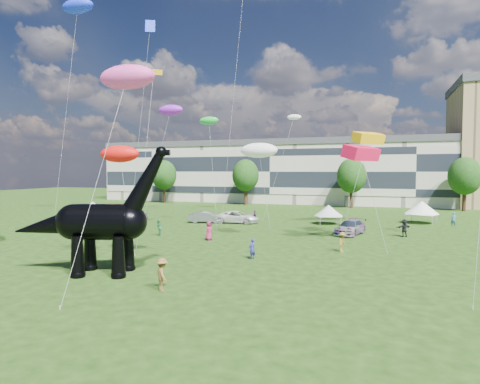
% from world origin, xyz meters
% --- Properties ---
extents(ground, '(220.00, 220.00, 0.00)m').
position_xyz_m(ground, '(0.00, 0.00, 0.00)').
color(ground, '#16330C').
rests_on(ground, ground).
extents(terrace_row, '(78.00, 11.00, 12.00)m').
position_xyz_m(terrace_row, '(-8.00, 62.00, 6.00)').
color(terrace_row, beige).
rests_on(terrace_row, ground).
extents(tree_far_left, '(5.20, 5.20, 9.44)m').
position_xyz_m(tree_far_left, '(-30.00, 53.00, 6.29)').
color(tree_far_left, '#382314').
rests_on(tree_far_left, ground).
extents(tree_mid_left, '(5.20, 5.20, 9.44)m').
position_xyz_m(tree_mid_left, '(-12.00, 53.00, 6.29)').
color(tree_mid_left, '#382314').
rests_on(tree_mid_left, ground).
extents(tree_mid_right, '(5.20, 5.20, 9.44)m').
position_xyz_m(tree_mid_right, '(8.00, 53.00, 6.29)').
color(tree_mid_right, '#382314').
rests_on(tree_mid_right, ground).
extents(tree_far_right, '(5.20, 5.20, 9.44)m').
position_xyz_m(tree_far_right, '(26.00, 53.00, 6.29)').
color(tree_far_right, '#382314').
rests_on(tree_far_right, ground).
extents(dinosaur_sculpture, '(10.36, 4.40, 8.51)m').
position_xyz_m(dinosaur_sculpture, '(-4.81, -0.11, 3.21)').
color(dinosaur_sculpture, black).
rests_on(dinosaur_sculpture, ground).
extents(car_silver, '(1.89, 4.40, 1.48)m').
position_xyz_m(car_silver, '(-17.00, 22.36, 0.74)').
color(car_silver, silver).
rests_on(car_silver, ground).
extents(car_grey, '(4.72, 2.68, 1.47)m').
position_xyz_m(car_grey, '(-8.32, 25.56, 0.74)').
color(car_grey, gray).
rests_on(car_grey, ground).
extents(car_white, '(5.63, 2.80, 1.53)m').
position_xyz_m(car_white, '(-4.46, 26.53, 0.77)').
color(car_white, white).
rests_on(car_white, ground).
extents(car_dark, '(3.37, 5.51, 1.49)m').
position_xyz_m(car_dark, '(9.73, 21.67, 0.75)').
color(car_dark, '#595960').
rests_on(car_dark, ground).
extents(gazebo_near, '(4.35, 4.35, 2.41)m').
position_xyz_m(gazebo_near, '(6.64, 29.27, 1.69)').
color(gazebo_near, silver).
rests_on(gazebo_near, ground).
extents(gazebo_far, '(5.07, 5.07, 2.84)m').
position_xyz_m(gazebo_far, '(17.72, 33.79, 1.99)').
color(gazebo_far, white).
rests_on(gazebo_far, ground).
extents(gazebo_left, '(4.75, 4.75, 2.53)m').
position_xyz_m(gazebo_left, '(-23.80, 22.98, 1.78)').
color(gazebo_left, silver).
rests_on(gazebo_left, ground).
extents(visitors, '(48.04, 34.93, 1.84)m').
position_xyz_m(visitors, '(-0.67, 15.23, 0.87)').
color(visitors, black).
rests_on(visitors, ground).
extents(kites, '(60.60, 48.42, 29.83)m').
position_xyz_m(kites, '(-8.93, 23.89, 18.49)').
color(kites, red).
rests_on(kites, ground).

